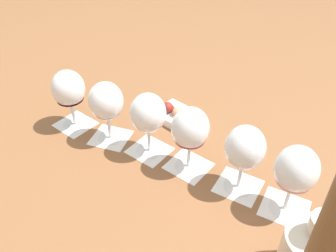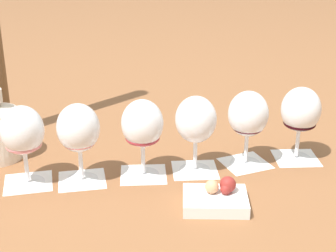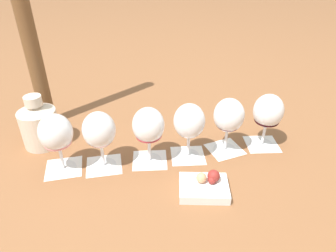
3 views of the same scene
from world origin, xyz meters
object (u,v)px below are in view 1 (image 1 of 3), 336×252
at_px(wine_glass_4, 106,103).
at_px(snack_dish, 176,115).
at_px(wine_glass_0, 296,172).
at_px(wine_glass_2, 190,130).
at_px(wine_glass_1, 245,150).
at_px(wine_glass_5, 69,91).
at_px(wine_glass_3, 148,116).

distance_m(wine_glass_4, snack_dish, 0.24).
height_order(wine_glass_0, snack_dish, wine_glass_0).
bearing_deg(snack_dish, wine_glass_2, 97.48).
xyz_separation_m(wine_glass_1, wine_glass_2, (0.12, -0.07, 0.00)).
bearing_deg(wine_glass_5, wine_glass_2, 151.20).
bearing_deg(snack_dish, wine_glass_3, 61.22).
relative_size(wine_glass_0, wine_glass_2, 1.00).
height_order(wine_glass_2, wine_glass_5, same).
distance_m(wine_glass_3, snack_dish, 0.19).
height_order(wine_glass_0, wine_glass_1, same).
xyz_separation_m(wine_glass_0, wine_glass_2, (0.22, -0.14, 0.00)).
relative_size(wine_glass_0, wine_glass_5, 1.00).
height_order(wine_glass_0, wine_glass_3, same).
relative_size(wine_glass_1, snack_dish, 1.10).
bearing_deg(wine_glass_1, wine_glass_5, -29.47).
height_order(wine_glass_1, snack_dish, wine_glass_1).
bearing_deg(wine_glass_3, wine_glass_2, 149.08).
relative_size(wine_glass_4, snack_dish, 1.10).
relative_size(wine_glass_3, wine_glass_4, 1.00).
relative_size(wine_glass_1, wine_glass_3, 1.00).
bearing_deg(wine_glass_0, snack_dish, -54.94).
relative_size(wine_glass_0, snack_dish, 1.10).
height_order(wine_glass_2, wine_glass_3, same).
bearing_deg(wine_glass_0, wine_glass_3, -32.55).
height_order(wine_glass_1, wine_glass_4, same).
xyz_separation_m(wine_glass_3, snack_dish, (-0.08, -0.14, -0.10)).
bearing_deg(wine_glass_2, wine_glass_0, 146.68).
bearing_deg(wine_glass_0, wine_glass_1, -35.68).
distance_m(wine_glass_0, wine_glass_2, 0.26).
distance_m(wine_glass_5, snack_dish, 0.33).
relative_size(wine_glass_5, snack_dish, 1.10).
bearing_deg(wine_glass_4, wine_glass_0, 149.06).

